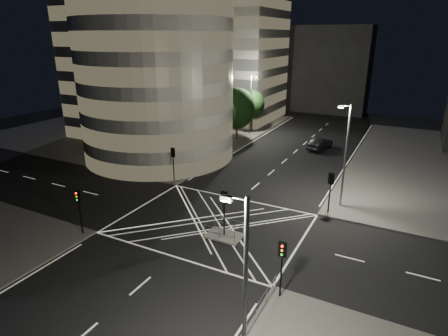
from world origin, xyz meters
The scene contains 23 objects.
ground centered at (0.00, 0.00, 0.00)m, with size 120.00×120.00×0.00m, color black.
sidewalk_far_left centered at (-29.00, 27.00, 0.07)m, with size 42.00×42.00×0.15m, color #4F4C4A.
central_island centered at (2.00, -1.50, 0.07)m, with size 3.00×2.00×0.15m, color slate.
office_tower_curved centered at (-20.74, 18.74, 12.65)m, with size 30.00×29.00×27.20m.
office_block_rear centered at (-22.00, 42.00, 11.15)m, with size 24.00×16.00×22.00m, color gray.
building_far_end centered at (-4.00, 58.00, 9.00)m, with size 18.00×8.00×18.00m, color black.
tree_a centered at (-10.50, 9.00, 4.08)m, with size 3.92×3.92×6.20m.
tree_b centered at (-10.50, 15.00, 4.71)m, with size 4.71×4.71×7.28m.
tree_c centered at (-10.50, 21.00, 5.26)m, with size 4.75×4.75×7.85m.
tree_d centered at (-10.50, 27.00, 5.09)m, with size 5.67×5.67×8.21m.
tree_e centered at (-10.50, 33.00, 4.83)m, with size 4.30×4.30×7.16m.
traffic_signal_fl centered at (-8.80, 6.80, 2.91)m, with size 0.55×0.22×4.00m.
traffic_signal_nl centered at (-8.80, -6.80, 2.91)m, with size 0.55×0.22×4.00m.
traffic_signal_fr centered at (8.80, 6.80, 2.91)m, with size 0.55×0.22×4.00m.
traffic_signal_nr centered at (8.80, -6.80, 2.91)m, with size 0.55×0.22×4.00m.
traffic_signal_island centered at (2.00, -1.50, 2.91)m, with size 0.55×0.22×4.00m.
street_lamp_left_near centered at (-9.44, 12.00, 5.54)m, with size 1.25×0.25×10.00m.
street_lamp_left_far centered at (-9.44, 30.00, 5.54)m, with size 1.25×0.25×10.00m.
street_lamp_right_far centered at (9.44, 9.00, 5.54)m, with size 1.25×0.25×10.00m.
street_lamp_right_near centered at (9.44, -14.00, 5.54)m, with size 1.25×0.25×10.00m.
railing_island_south centered at (2.00, -2.40, 0.70)m, with size 2.80×0.06×1.10m, color slate.
railing_island_north centered at (2.00, -0.60, 0.70)m, with size 2.80×0.06×1.10m, color slate.
sedan centered at (2.86, 27.84, 0.85)m, with size 1.80×5.18×1.71m, color black.
Camera 1 is at (14.80, -26.19, 16.04)m, focal length 30.00 mm.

